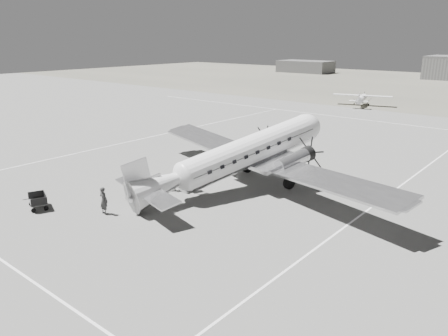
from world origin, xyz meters
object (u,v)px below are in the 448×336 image
(light_plane_left, at_px, (362,100))
(ground_crew, at_px, (104,201))
(shed_secondary, at_px, (305,67))
(passenger, at_px, (173,182))
(ramp_agent, at_px, (159,184))
(baggage_cart_far, at_px, (38,201))
(dc3_airliner, at_px, (240,157))
(baggage_cart_near, at_px, (143,192))

(light_plane_left, height_order, ground_crew, light_plane_left)
(shed_secondary, distance_m, passenger, 126.78)
(shed_secondary, xyz_separation_m, ramp_agent, (53.03, -116.20, -1.20))
(baggage_cart_far, xyz_separation_m, passenger, (4.70, 8.80, 0.22))
(shed_secondary, relative_size, baggage_cart_far, 9.72)
(baggage_cart_far, relative_size, passenger, 1.24)
(dc3_airliner, relative_size, light_plane_left, 2.69)
(baggage_cart_near, relative_size, baggage_cart_far, 0.79)
(ground_crew, bearing_deg, passenger, -93.59)
(baggage_cart_near, distance_m, ramp_agent, 1.42)
(light_plane_left, height_order, ramp_agent, light_plane_left)
(shed_secondary, relative_size, dc3_airliner, 0.65)
(baggage_cart_near, height_order, passenger, passenger)
(baggage_cart_near, xyz_separation_m, ground_crew, (0.48, -3.84, 0.56))
(ramp_agent, relative_size, passenger, 1.08)
(baggage_cart_near, bearing_deg, passenger, 68.95)
(ramp_agent, distance_m, passenger, 1.25)
(shed_secondary, xyz_separation_m, light_plane_left, (46.56, -61.90, -0.93))
(passenger, bearing_deg, shed_secondary, 0.01)
(ramp_agent, bearing_deg, light_plane_left, 27.56)
(light_plane_left, bearing_deg, baggage_cart_far, -103.60)
(dc3_airliner, distance_m, baggage_cart_near, 8.07)
(baggage_cart_far, bearing_deg, ramp_agent, 81.38)
(ground_crew, height_order, passenger, ground_crew)
(dc3_airliner, bearing_deg, light_plane_left, 117.28)
(shed_secondary, xyz_separation_m, ground_crew, (53.16, -121.37, -1.03))
(light_plane_left, height_order, baggage_cart_far, light_plane_left)
(baggage_cart_far, distance_m, passenger, 9.97)
(baggage_cart_near, relative_size, passenger, 0.98)
(dc3_airliner, distance_m, light_plane_left, 50.45)
(shed_secondary, distance_m, light_plane_left, 77.46)
(dc3_airliner, relative_size, baggage_cart_far, 15.01)
(dc3_airliner, bearing_deg, ground_crew, -96.37)
(dc3_airliner, relative_size, ground_crew, 14.27)
(baggage_cart_far, bearing_deg, light_plane_left, 113.24)
(baggage_cart_near, distance_m, ground_crew, 3.92)
(light_plane_left, relative_size, ground_crew, 5.30)
(shed_secondary, distance_m, ramp_agent, 127.74)
(dc3_airliner, xyz_separation_m, ground_crew, (-4.01, -10.17, -1.67))
(passenger, bearing_deg, ramp_agent, 139.98)
(shed_secondary, height_order, dc3_airliner, dc3_airliner)
(light_plane_left, distance_m, ground_crew, 59.84)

